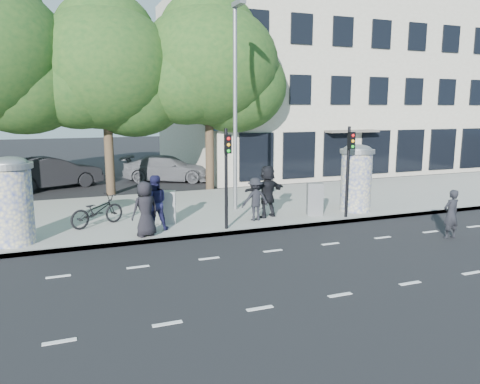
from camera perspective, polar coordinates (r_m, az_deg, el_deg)
name	(u,v)px	position (r m, az deg, el deg)	size (l,w,h in m)	color
ground	(295,265)	(12.94, 6.69, -8.87)	(120.00, 120.00, 0.00)	black
sidewalk	(211,208)	(19.61, -3.59, -1.99)	(40.00, 8.00, 0.15)	gray
curb	(246,231)	(16.00, 0.73, -4.79)	(40.00, 0.10, 0.16)	slate
lane_dash_near	(340,295)	(11.17, 12.09, -12.17)	(32.00, 0.12, 0.01)	silver
lane_dash_far	(273,251)	(14.13, 4.02, -7.16)	(32.00, 0.12, 0.01)	silver
ad_column_left	(11,199)	(15.57, -26.10, -0.74)	(1.36, 1.36, 2.65)	beige
ad_column_right	(356,176)	(19.17, 13.99, 1.88)	(1.36, 1.36, 2.65)	beige
traffic_pole_near	(227,168)	(15.59, -1.63, 2.90)	(0.22, 0.31, 3.40)	black
traffic_pole_far	(349,162)	(17.78, 13.13, 3.54)	(0.22, 0.31, 3.40)	black
street_lamp	(236,93)	(18.63, -0.53, 11.99)	(0.25, 0.93, 8.00)	slate
tree_near_left	(105,68)	(23.66, -16.15, 14.31)	(6.80, 6.80, 8.97)	#38281C
tree_center	(209,65)	(24.29, -3.84, 15.14)	(7.00, 7.00, 9.30)	#38281C
building	(314,83)	(35.58, 9.00, 12.96)	(20.30, 15.85, 12.00)	#AAA38F
ped_a	(145,209)	(15.19, -11.47, -2.04)	(0.87, 0.57, 1.79)	black
ped_c	(154,203)	(15.90, -10.39, -1.31)	(0.91, 0.71, 1.87)	#18183D
ped_d	(255,199)	(17.05, 1.87, -0.87)	(1.02, 0.59, 1.58)	black
ped_f	(267,191)	(17.56, 3.33, 0.08)	(1.82, 0.65, 1.96)	black
man_road	(451,214)	(16.71, 24.34, -2.47)	(0.59, 0.39, 1.62)	black
bicycle	(97,211)	(17.01, -17.03, -2.22)	(2.04, 0.71, 1.07)	black
cabinet_left	(168,207)	(16.84, -8.81, -1.85)	(0.55, 0.40, 1.16)	gray
cabinet_right	(315,199)	(18.16, 9.11, -0.85)	(0.59, 0.43, 1.24)	slate
car_mid	(52,173)	(26.70, -21.90, 2.20)	(5.07, 1.77, 1.67)	black
car_right	(168,168)	(27.58, -8.82, 2.86)	(5.12, 2.08, 1.49)	#5B5D63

